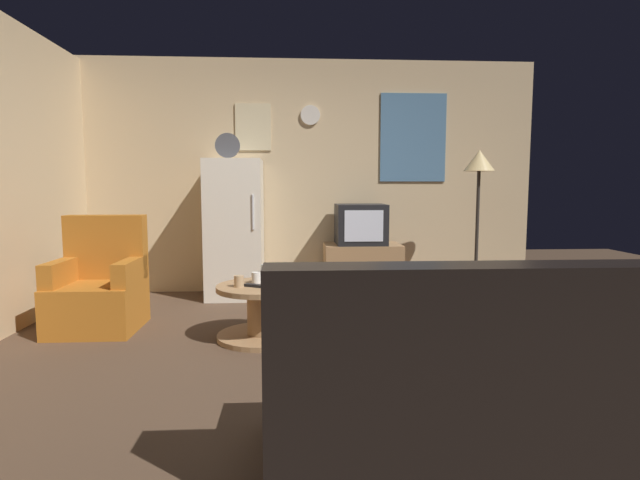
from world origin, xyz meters
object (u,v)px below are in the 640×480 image
Objects in this scene: fridge at (235,229)px; book_stack at (415,293)px; standing_lamp at (479,172)px; couch at (467,397)px; tv_stand at (362,270)px; remote_control at (254,286)px; wine_glass at (264,274)px; mug_ceramic_white at (256,278)px; crt_tv at (361,224)px; coffee_table at (262,312)px; mug_ceramic_tan at (239,281)px; armchair at (99,289)px.

fridge is 9.17× the size of book_stack.
fridge is 1.11× the size of standing_lamp.
couch is at bearing -68.63° from fridge.
remote_control is at bearing -123.81° from tv_stand.
mug_ceramic_white is at bearing -168.86° from wine_glass.
crt_tv is 1.93m from coffee_table.
mug_ceramic_white is at bearing 117.32° from couch.
mug_ceramic_tan is at bearing -82.78° from fridge.
tv_stand is 2.69m from armchair.
mug_ceramic_white is 1.39m from armchair.
standing_lamp reaches higher than book_stack.
mug_ceramic_tan is 1.31m from armchair.
crt_tv reaches higher than coffee_table.
remote_control is (-1.06, -1.61, -0.35)m from crt_tv.
mug_ceramic_tan is 2.18m from couch.
remote_control is at bearing -78.91° from fridge.
fridge reaches higher than remote_control.
armchair is (-2.40, -1.16, -0.46)m from crt_tv.
standing_lamp reaches higher than mug_ceramic_white.
fridge reaches higher than crt_tv.
wine_glass reaches higher than remote_control.
coffee_table is 4.80× the size of remote_control.
mug_ceramic_tan reaches higher than book_stack.
crt_tv is 0.98m from book_stack.
crt_tv is 0.75× the size of coffee_table.
mug_ceramic_white and mug_ceramic_tan have the same top height.
fridge is at bearing 177.88° from book_stack.
armchair is at bearing 168.43° from wine_glass.
mug_ceramic_tan reaches higher than remote_control.
fridge is at bearing 104.98° from wine_glass.
mug_ceramic_tan reaches higher than coffee_table.
tv_stand is 1.17× the size of coffee_table.
tv_stand is at bearing 165.69° from standing_lamp.
couch reaches higher than mug_ceramic_tan.
mug_ceramic_tan is at bearing -126.55° from tv_stand.
mug_ceramic_white is 0.19m from mug_ceramic_tan.
fridge is 11.80× the size of remote_control.
mug_ceramic_white is 0.09× the size of armchair.
mug_ceramic_white is at bearing -139.77° from book_stack.
fridge is at bearing 179.61° from crt_tv.
tv_stand is at bearing 53.45° from mug_ceramic_tan.
fridge is 2.46× the size of coffee_table.
coffee_table is (-2.20, -1.24, -1.14)m from standing_lamp.
fridge is at bearing 97.22° from mug_ceramic_tan.
fridge reaches higher than mug_ceramic_tan.
crt_tv is 6.00× the size of mug_ceramic_white.
wine_glass is at bearing -75.02° from fridge.
couch is at bearing -43.89° from armchair.
crt_tv reaches higher than couch.
mug_ceramic_white is at bearing -77.45° from fridge.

